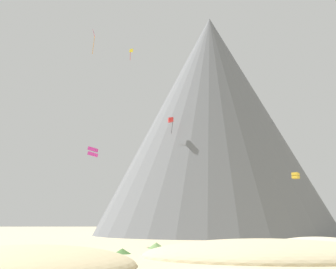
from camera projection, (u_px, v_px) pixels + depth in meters
dune_foreground_left at (320, 251)px, 47.92m from camera, size 14.93×20.01×3.12m
dune_foreground_right at (26, 267)px, 31.72m from camera, size 21.74×22.52×3.14m
dune_midground at (267, 257)px, 39.69m from camera, size 26.21×19.60×3.44m
bush_scatter_east at (122, 251)px, 43.83m from camera, size 2.07×2.07×0.57m
bush_near_left at (156, 245)px, 52.16m from camera, size 2.36×2.36×0.74m
bush_mid_center at (24, 252)px, 39.92m from camera, size 2.34×2.34×0.89m
bush_far_left at (232, 253)px, 41.82m from camera, size 1.36×1.36×0.46m
bush_ridge_crest at (247, 254)px, 38.82m from camera, size 1.95×1.95×0.84m
rock_massif at (211, 131)px, 106.39m from camera, size 68.76×68.76×56.36m
kite_red_mid at (171, 120)px, 89.68m from camera, size 1.19×1.15×3.50m
kite_magenta_low at (93, 152)px, 61.15m from camera, size 1.52×1.46×1.52m
kite_rainbow_high at (94, 36)px, 86.45m from camera, size 0.52×1.14×5.29m
kite_yellow_high at (131, 52)px, 84.07m from camera, size 0.81×0.48×2.50m
kite_gold_low at (296, 176)px, 73.56m from camera, size 1.51×1.51×1.08m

